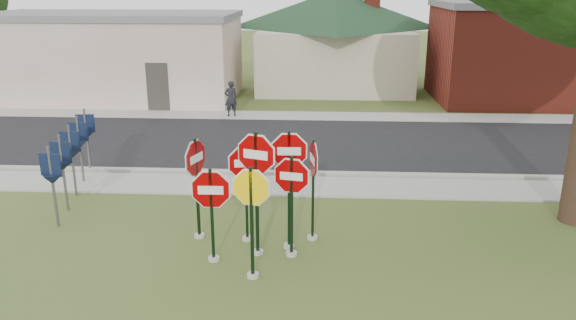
# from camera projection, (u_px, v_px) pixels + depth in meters

# --- Properties ---
(ground) EXTENTS (120.00, 120.00, 0.00)m
(ground) POSITION_uv_depth(u_px,v_px,m) (253.00, 285.00, 10.85)
(ground) COLOR #394D1C
(ground) RESTS_ON ground
(sidewalk_near) EXTENTS (60.00, 1.60, 0.06)m
(sidewalk_near) POSITION_uv_depth(u_px,v_px,m) (275.00, 186.00, 16.08)
(sidewalk_near) COLOR gray
(sidewalk_near) RESTS_ON ground
(road) EXTENTS (60.00, 7.00, 0.04)m
(road) POSITION_uv_depth(u_px,v_px,m) (285.00, 143.00, 20.36)
(road) COLOR black
(road) RESTS_ON ground
(sidewalk_far) EXTENTS (60.00, 1.60, 0.06)m
(sidewalk_far) POSITION_uv_depth(u_px,v_px,m) (291.00, 116.00, 24.45)
(sidewalk_far) COLOR gray
(sidewalk_far) RESTS_ON ground
(curb) EXTENTS (60.00, 0.20, 0.14)m
(curb) POSITION_uv_depth(u_px,v_px,m) (278.00, 173.00, 17.01)
(curb) COLOR gray
(curb) RESTS_ON ground
(stop_sign_center) EXTENTS (1.11, 0.41, 2.84)m
(stop_sign_center) POSITION_uv_depth(u_px,v_px,m) (256.00, 175.00, 11.57)
(stop_sign_center) COLOR #A6A29B
(stop_sign_center) RESTS_ON ground
(stop_sign_yellow) EXTENTS (1.01, 0.24, 2.41)m
(stop_sign_yellow) POSITION_uv_depth(u_px,v_px,m) (251.00, 209.00, 10.72)
(stop_sign_yellow) COLOR #A6A29B
(stop_sign_yellow) RESTS_ON ground
(stop_sign_left) EXTENTS (1.12, 0.24, 2.15)m
(stop_sign_left) POSITION_uv_depth(u_px,v_px,m) (211.00, 203.00, 11.45)
(stop_sign_left) COLOR #A6A29B
(stop_sign_left) RESTS_ON ground
(stop_sign_right) EXTENTS (1.02, 0.24, 2.33)m
(stop_sign_right) POSITION_uv_depth(u_px,v_px,m) (292.00, 194.00, 11.62)
(stop_sign_right) COLOR #A6A29B
(stop_sign_right) RESTS_ON ground
(stop_sign_back_right) EXTENTS (1.08, 0.24, 2.77)m
(stop_sign_back_right) POSITION_uv_depth(u_px,v_px,m) (289.00, 173.00, 11.88)
(stop_sign_back_right) COLOR #A6A29B
(stop_sign_back_right) RESTS_ON ground
(stop_sign_back_left) EXTENTS (1.06, 0.24, 2.38)m
(stop_sign_back_left) POSITION_uv_depth(u_px,v_px,m) (246.00, 180.00, 12.33)
(stop_sign_back_left) COLOR #A6A29B
(stop_sign_back_left) RESTS_ON ground
(stop_sign_far_right) EXTENTS (0.24, 1.07, 2.47)m
(stop_sign_far_right) POSITION_uv_depth(u_px,v_px,m) (313.00, 176.00, 12.35)
(stop_sign_far_right) COLOR #A6A29B
(stop_sign_far_right) RESTS_ON ground
(stop_sign_far_left) EXTENTS (0.36, 1.06, 2.47)m
(stop_sign_far_left) POSITION_uv_depth(u_px,v_px,m) (196.00, 174.00, 12.44)
(stop_sign_far_left) COLOR #A6A29B
(stop_sign_far_left) RESTS_ON ground
(route_sign_row) EXTENTS (1.43, 4.63, 2.00)m
(route_sign_row) POSITION_uv_depth(u_px,v_px,m) (71.00, 153.00, 15.05)
(route_sign_row) COLOR #59595E
(route_sign_row) RESTS_ON ground
(building_stucco) EXTENTS (12.20, 6.20, 4.20)m
(building_stucco) POSITION_uv_depth(u_px,v_px,m) (113.00, 55.00, 27.80)
(building_stucco) COLOR silver
(building_stucco) RESTS_ON ground
(building_house) EXTENTS (11.60, 11.60, 6.20)m
(building_house) POSITION_uv_depth(u_px,v_px,m) (335.00, 20.00, 30.58)
(building_house) COLOR #BDB396
(building_house) RESTS_ON ground
(building_brick) EXTENTS (10.20, 6.20, 4.75)m
(building_brick) POSITION_uv_depth(u_px,v_px,m) (543.00, 51.00, 27.10)
(building_brick) COLOR maroon
(building_brick) RESTS_ON ground
(pedestrian) EXTENTS (0.66, 0.56, 1.53)m
(pedestrian) POSITION_uv_depth(u_px,v_px,m) (231.00, 98.00, 24.12)
(pedestrian) COLOR black
(pedestrian) RESTS_ON sidewalk_far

